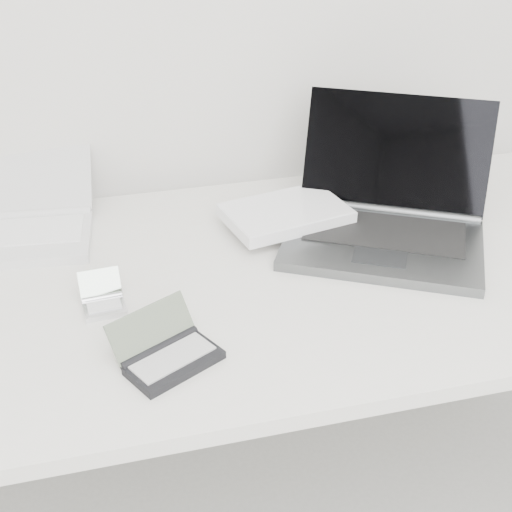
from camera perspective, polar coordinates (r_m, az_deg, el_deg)
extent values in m
cube|color=white|center=(1.40, 0.78, -1.64)|extent=(1.60, 0.80, 0.03)
cylinder|color=silver|center=(2.14, 17.92, -2.13)|extent=(0.04, 0.04, 0.70)
cube|color=#56595B|center=(1.48, 10.10, 0.86)|extent=(0.48, 0.43, 0.02)
cube|color=black|center=(1.50, 10.28, 1.96)|extent=(0.36, 0.29, 0.00)
cube|color=black|center=(1.59, 11.17, 8.12)|extent=(0.40, 0.28, 0.24)
cylinder|color=#56595B|center=(1.59, 10.60, 3.58)|extent=(0.35, 0.21, 0.02)
cube|color=#323437|center=(1.42, 9.89, -0.04)|extent=(0.12, 0.11, 0.00)
cube|color=white|center=(1.53, 2.39, 3.41)|extent=(0.28, 0.22, 0.03)
cube|color=white|center=(1.52, 2.40, 3.87)|extent=(0.28, 0.21, 0.00)
cube|color=white|center=(1.55, -18.25, 1.14)|extent=(0.30, 0.22, 0.02)
cube|color=white|center=(1.56, -18.24, 1.86)|extent=(0.26, 0.14, 0.00)
cube|color=silver|center=(1.68, -17.83, 5.76)|extent=(0.29, 0.18, 0.10)
cylinder|color=white|center=(1.63, -17.90, 3.12)|extent=(0.28, 0.05, 0.02)
cube|color=silver|center=(1.30, -12.02, -4.14)|extent=(0.08, 0.06, 0.01)
cube|color=silver|center=(1.30, -12.05, -3.90)|extent=(0.06, 0.04, 0.00)
cube|color=gray|center=(1.32, -12.40, -2.12)|extent=(0.08, 0.03, 0.05)
cylinder|color=silver|center=(1.33, -12.21, -3.28)|extent=(0.07, 0.02, 0.01)
cube|color=black|center=(1.16, -6.53, -8.50)|extent=(0.17, 0.14, 0.01)
cube|color=#A3A3A3|center=(1.16, -6.67, -8.08)|extent=(0.14, 0.11, 0.00)
cube|color=#606C59|center=(1.18, -8.41, -5.68)|extent=(0.15, 0.11, 0.06)
cylinder|color=black|center=(1.18, -7.70, -7.30)|extent=(0.14, 0.08, 0.02)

